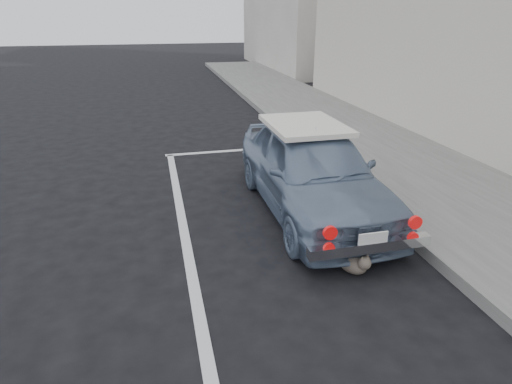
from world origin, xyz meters
TOP-DOWN VIEW (x-y plane):
  - sidewalk at (3.20, 2.00)m, footprint 2.80×40.00m
  - pline_front at (0.50, 6.50)m, footprint 3.00×0.12m
  - pline_side at (-0.90, 3.00)m, footprint 0.12×7.00m
  - retro_coupe at (0.96, 3.40)m, footprint 1.49×3.68m
  - cat at (0.86, 1.73)m, footprint 0.37×0.54m

SIDE VIEW (x-z plane):
  - pline_front at x=0.50m, z-range 0.00..0.01m
  - pline_side at x=-0.90m, z-range 0.00..0.01m
  - sidewalk at x=3.20m, z-range 0.00..0.15m
  - cat at x=0.86m, z-range -0.01..0.29m
  - retro_coupe at x=0.96m, z-range 0.01..1.25m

